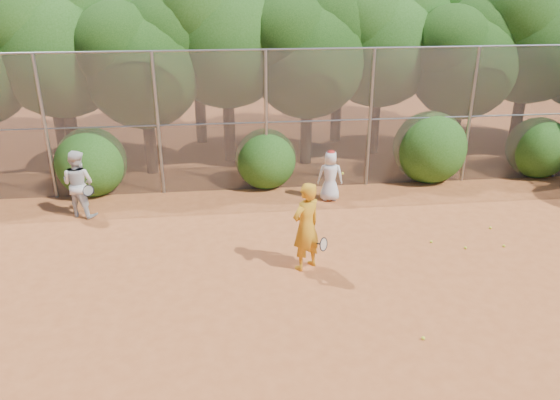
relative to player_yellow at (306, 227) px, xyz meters
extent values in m
plane|color=#AD5527|center=(0.58, -1.28, -0.98)|extent=(80.00, 80.00, 0.00)
cylinder|color=gray|center=(-6.42, 4.72, 1.02)|extent=(0.09, 0.09, 4.00)
cylinder|color=gray|center=(-3.42, 4.72, 1.02)|extent=(0.09, 0.09, 4.00)
cylinder|color=gray|center=(-0.42, 4.72, 1.02)|extent=(0.09, 0.09, 4.00)
cylinder|color=gray|center=(2.58, 4.72, 1.02)|extent=(0.09, 0.09, 4.00)
cylinder|color=gray|center=(5.58, 4.72, 1.02)|extent=(0.09, 0.09, 4.00)
cylinder|color=gray|center=(0.58, 4.72, 3.02)|extent=(20.00, 0.05, 0.05)
cylinder|color=gray|center=(0.58, 4.72, 1.02)|extent=(20.00, 0.04, 0.04)
cube|color=slate|center=(0.58, 4.72, 1.02)|extent=(20.00, 0.02, 4.00)
cylinder|color=black|center=(-6.42, 7.22, 0.28)|extent=(0.38, 0.38, 2.52)
sphere|color=#1F4D13|center=(-6.42, 7.22, 2.75)|extent=(4.03, 4.03, 4.03)
sphere|color=#1F4D13|center=(-5.61, 7.62, 3.75)|extent=(3.23, 3.23, 3.23)
sphere|color=#1F4D13|center=(-7.12, 6.92, 3.55)|extent=(3.02, 3.02, 3.02)
cylinder|color=black|center=(-3.92, 6.52, 0.10)|extent=(0.36, 0.36, 2.17)
sphere|color=black|center=(-3.92, 6.52, 2.23)|extent=(3.47, 3.47, 3.47)
sphere|color=black|center=(-3.22, 6.87, 3.10)|extent=(2.78, 2.78, 2.78)
sphere|color=black|center=(-4.52, 6.26, 2.92)|extent=(2.60, 2.60, 2.60)
cylinder|color=black|center=(-1.42, 7.52, 0.35)|extent=(0.39, 0.39, 2.66)
sphere|color=#1F4D13|center=(-1.42, 7.52, 2.95)|extent=(4.26, 4.26, 4.26)
sphere|color=#1F4D13|center=(-0.57, 7.94, 4.02)|extent=(3.40, 3.40, 3.40)
sphere|color=#1F4D13|center=(-2.16, 7.20, 3.80)|extent=(3.19, 3.19, 3.19)
cylinder|color=black|center=(1.08, 6.92, 0.15)|extent=(0.37, 0.37, 2.27)
sphere|color=black|center=(1.08, 6.92, 2.38)|extent=(3.64, 3.64, 3.64)
sphere|color=black|center=(1.81, 7.28, 3.29)|extent=(2.91, 2.91, 2.91)
sphere|color=black|center=(0.45, 6.65, 3.11)|extent=(2.73, 2.73, 2.73)
cylinder|color=black|center=(3.58, 7.72, 0.24)|extent=(0.38, 0.38, 2.45)
sphere|color=#1F4D13|center=(3.58, 7.72, 2.64)|extent=(3.92, 3.92, 3.92)
sphere|color=#1F4D13|center=(4.37, 8.11, 3.62)|extent=(3.14, 3.14, 3.14)
sphere|color=#1F4D13|center=(2.90, 7.42, 3.43)|extent=(2.94, 2.94, 2.94)
cylinder|color=black|center=(6.08, 6.72, 0.07)|extent=(0.36, 0.36, 2.10)
sphere|color=black|center=(6.08, 6.72, 2.12)|extent=(3.36, 3.36, 3.36)
sphere|color=black|center=(6.76, 7.05, 2.96)|extent=(2.69, 2.69, 2.69)
sphere|color=black|center=(5.50, 6.47, 2.80)|extent=(2.52, 2.52, 2.52)
cylinder|color=black|center=(8.58, 7.32, 0.31)|extent=(0.39, 0.39, 2.59)
sphere|color=#1F4D13|center=(8.58, 7.32, 2.85)|extent=(4.14, 4.14, 4.14)
sphere|color=#1F4D13|center=(9.41, 7.73, 3.88)|extent=(3.32, 3.32, 3.32)
sphere|color=#1F4D13|center=(7.86, 7.01, 3.68)|extent=(3.11, 3.11, 3.11)
cylinder|color=black|center=(-7.42, 9.52, 0.33)|extent=(0.39, 0.39, 2.62)
sphere|color=#1F4D13|center=(-7.42, 9.52, 2.90)|extent=(4.20, 4.20, 4.20)
sphere|color=#1F4D13|center=(-6.58, 9.94, 3.95)|extent=(3.36, 3.36, 3.36)
sphere|color=#1F4D13|center=(-8.15, 9.20, 3.74)|extent=(3.15, 3.15, 3.15)
cylinder|color=black|center=(-2.42, 9.72, 0.42)|extent=(0.40, 0.40, 2.80)
sphere|color=#1F4D13|center=(-2.42, 9.72, 3.16)|extent=(4.48, 4.48, 4.48)
sphere|color=#1F4D13|center=(-3.20, 9.38, 4.06)|extent=(3.36, 3.36, 3.36)
cylinder|color=black|center=(2.58, 9.32, 0.28)|extent=(0.38, 0.38, 2.52)
sphere|color=#1F4D13|center=(2.58, 9.32, 2.75)|extent=(4.03, 4.03, 4.03)
sphere|color=#1F4D13|center=(3.39, 9.72, 3.75)|extent=(3.23, 3.23, 3.23)
sphere|color=#1F4D13|center=(1.88, 9.02, 3.55)|extent=(3.02, 3.02, 3.02)
cylinder|color=black|center=(7.08, 9.92, 0.38)|extent=(0.40, 0.40, 2.73)
sphere|color=#1F4D13|center=(7.08, 9.92, 3.06)|extent=(4.37, 4.37, 4.37)
sphere|color=#1F4D13|center=(6.32, 9.59, 3.93)|extent=(3.28, 3.28, 3.28)
sphere|color=#1F4D13|center=(-5.42, 5.02, 0.02)|extent=(2.00, 2.00, 2.00)
sphere|color=#1F4D13|center=(-0.42, 5.02, -0.08)|extent=(1.80, 1.80, 1.80)
sphere|color=#1F4D13|center=(4.58, 5.02, 0.12)|extent=(2.20, 2.20, 2.20)
sphere|color=#1F4D13|center=(8.08, 5.02, -0.03)|extent=(1.90, 1.90, 1.90)
imported|color=orange|center=(0.00, 0.00, 0.00)|extent=(0.86, 0.79, 1.97)
torus|color=black|center=(0.35, -0.20, -0.33)|extent=(0.26, 0.28, 0.30)
cylinder|color=black|center=(0.19, -0.06, -0.37)|extent=(0.23, 0.21, 0.08)
imported|color=silver|center=(1.26, 3.66, -0.27)|extent=(0.76, 0.55, 1.43)
ellipsoid|color=red|center=(1.26, 3.66, 0.41)|extent=(0.22, 0.22, 0.13)
sphere|color=yellow|center=(1.56, 3.46, -0.13)|extent=(0.07, 0.07, 0.07)
imported|color=silver|center=(-5.41, 3.37, -0.09)|extent=(1.06, 0.97, 1.78)
torus|color=black|center=(-5.11, 3.07, -0.18)|extent=(0.34, 0.24, 0.27)
cylinder|color=black|center=(-5.07, 3.25, -0.30)|extent=(0.09, 0.25, 0.18)
sphere|color=yellow|center=(3.82, 0.42, -0.95)|extent=(0.07, 0.07, 0.07)
sphere|color=yellow|center=(3.15, 0.80, -0.95)|extent=(0.07, 0.07, 0.07)
sphere|color=yellow|center=(1.67, -2.72, -0.95)|extent=(0.07, 0.07, 0.07)
sphere|color=yellow|center=(4.75, 0.41, -0.95)|extent=(0.07, 0.07, 0.07)
sphere|color=yellow|center=(4.89, 1.36, -0.95)|extent=(0.07, 0.07, 0.07)
camera|label=1|loc=(-1.69, -10.22, 5.01)|focal=35.00mm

